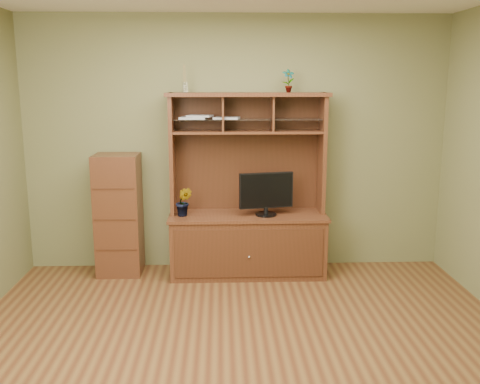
{
  "coord_description": "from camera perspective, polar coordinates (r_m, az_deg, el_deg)",
  "views": [
    {
      "loc": [
        -0.17,
        -3.71,
        2.01
      ],
      "look_at": [
        0.01,
        1.2,
        0.99
      ],
      "focal_mm": 40.0,
      "sensor_mm": 36.0,
      "label": 1
    }
  ],
  "objects": [
    {
      "name": "side_cabinet",
      "position": [
        5.75,
        -12.81,
        -2.38
      ],
      "size": [
        0.46,
        0.42,
        1.28
      ],
      "color": "#3F2212",
      "rests_on": "room"
    },
    {
      "name": "media_hutch",
      "position": [
        5.64,
        0.82,
        -3.57
      ],
      "size": [
        1.66,
        0.61,
        1.9
      ],
      "color": "#3F2212",
      "rests_on": "room"
    },
    {
      "name": "orchid_plant",
      "position": [
        5.5,
        -6.01,
        -1.04
      ],
      "size": [
        0.19,
        0.16,
        0.3
      ],
      "primitive_type": "imported",
      "rotation": [
        0.0,
        0.0,
        -0.16
      ],
      "color": "#2F5F20",
      "rests_on": "media_hutch"
    },
    {
      "name": "top_plant",
      "position": [
        5.56,
        5.18,
        11.75
      ],
      "size": [
        0.13,
        0.1,
        0.23
      ],
      "primitive_type": "imported",
      "rotation": [
        0.0,
        0.0,
        0.1
      ],
      "color": "#315F21",
      "rests_on": "media_hutch"
    },
    {
      "name": "reed_diffuser",
      "position": [
        5.52,
        -5.94,
        11.64
      ],
      "size": [
        0.06,
        0.06,
        0.28
      ],
      "color": "silver",
      "rests_on": "media_hutch"
    },
    {
      "name": "room",
      "position": [
        3.77,
        0.45,
        1.64
      ],
      "size": [
        4.54,
        4.04,
        2.74
      ],
      "color": "#512B17",
      "rests_on": "ground"
    },
    {
      "name": "monitor",
      "position": [
        5.49,
        2.81,
        -0.11
      ],
      "size": [
        0.56,
        0.22,
        0.45
      ],
      "rotation": [
        0.0,
        0.0,
        0.2
      ],
      "color": "black",
      "rests_on": "media_hutch"
    },
    {
      "name": "magazines",
      "position": [
        5.53,
        -3.63,
        7.96
      ],
      "size": [
        0.63,
        0.24,
        0.04
      ],
      "color": "#ACACB1",
      "rests_on": "media_hutch"
    }
  ]
}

